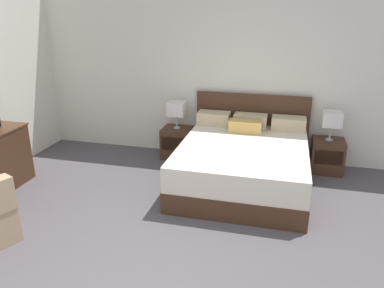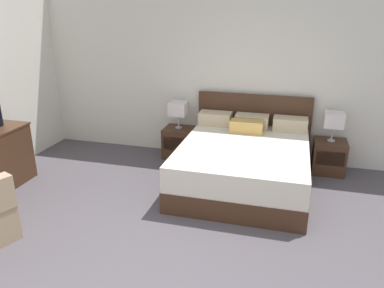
{
  "view_description": "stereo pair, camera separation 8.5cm",
  "coord_description": "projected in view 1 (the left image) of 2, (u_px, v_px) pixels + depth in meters",
  "views": [
    {
      "loc": [
        1.08,
        -2.37,
        2.4
      ],
      "look_at": [
        -0.02,
        1.94,
        0.75
      ],
      "focal_mm": 35.0,
      "sensor_mm": 36.0,
      "label": 1
    },
    {
      "loc": [
        1.16,
        -2.35,
        2.4
      ],
      "look_at": [
        -0.02,
        1.94,
        0.75
      ],
      "focal_mm": 35.0,
      "sensor_mm": 36.0,
      "label": 2
    }
  ],
  "objects": [
    {
      "name": "bed",
      "position": [
        243.0,
        162.0,
        5.26
      ],
      "size": [
        1.79,
        2.08,
        1.1
      ],
      "color": "#422819",
      "rests_on": "ground"
    },
    {
      "name": "table_lamp_left",
      "position": [
        177.0,
        109.0,
        6.04
      ],
      "size": [
        0.28,
        0.28,
        0.44
      ],
      "color": "#B7B7BC",
      "rests_on": "nightstand_left"
    },
    {
      "name": "table_lamp_right",
      "position": [
        332.0,
        119.0,
        5.5
      ],
      "size": [
        0.28,
        0.28,
        0.44
      ],
      "color": "#B7B7BC",
      "rests_on": "nightstand_right"
    },
    {
      "name": "wall_back",
      "position": [
        218.0,
        73.0,
        5.99
      ],
      "size": [
        7.18,
        0.06,
        2.76
      ],
      "primitive_type": "cube",
      "color": "silver",
      "rests_on": "ground"
    },
    {
      "name": "nightstand_right",
      "position": [
        327.0,
        156.0,
        5.69
      ],
      "size": [
        0.47,
        0.43,
        0.5
      ],
      "color": "#422819",
      "rests_on": "ground"
    },
    {
      "name": "nightstand_left",
      "position": [
        177.0,
        143.0,
        6.24
      ],
      "size": [
        0.47,
        0.43,
        0.5
      ],
      "color": "#422819",
      "rests_on": "ground"
    }
  ]
}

